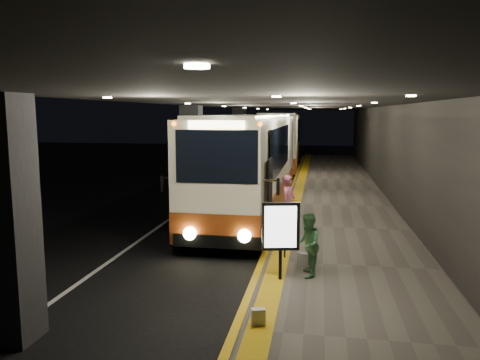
% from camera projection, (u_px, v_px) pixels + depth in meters
% --- Properties ---
extents(ground, '(90.00, 90.00, 0.00)m').
position_uv_depth(ground, '(204.00, 233.00, 16.04)').
color(ground, black).
extents(lane_line_white, '(0.12, 50.00, 0.01)m').
position_uv_depth(lane_line_white, '(192.00, 203.00, 21.22)').
color(lane_line_white, silver).
rests_on(lane_line_white, ground).
extents(kerb_stripe_yellow, '(0.18, 50.00, 0.01)m').
position_uv_depth(kerb_stripe_yellow, '(283.00, 206.00, 20.53)').
color(kerb_stripe_yellow, gold).
rests_on(kerb_stripe_yellow, ground).
extents(sidewalk, '(4.50, 50.00, 0.15)m').
position_uv_depth(sidewalk, '(339.00, 207.00, 20.12)').
color(sidewalk, '#514C44').
rests_on(sidewalk, ground).
extents(tactile_strip, '(0.50, 50.00, 0.01)m').
position_uv_depth(tactile_strip, '(295.00, 203.00, 20.42)').
color(tactile_strip, gold).
rests_on(tactile_strip, sidewalk).
extents(terminal_wall, '(0.10, 50.00, 6.00)m').
position_uv_depth(terminal_wall, '(397.00, 139.00, 19.33)').
color(terminal_wall, black).
rests_on(terminal_wall, ground).
extents(support_columns, '(0.80, 24.80, 4.40)m').
position_uv_depth(support_columns, '(192.00, 157.00, 19.88)').
color(support_columns, black).
rests_on(support_columns, ground).
extents(canopy, '(9.00, 50.00, 0.40)m').
position_uv_depth(canopy, '(288.00, 100.00, 19.85)').
color(canopy, black).
rests_on(canopy, support_columns).
extents(coach_main, '(2.74, 12.50, 3.88)m').
position_uv_depth(coach_main, '(250.00, 169.00, 18.63)').
color(coach_main, beige).
rests_on(coach_main, ground).
extents(coach_second, '(2.97, 12.65, 3.96)m').
position_uv_depth(coach_second, '(280.00, 143.00, 34.06)').
color(coach_second, beige).
rests_on(coach_second, ground).
extents(passenger_boarding, '(0.67, 0.79, 1.84)m').
position_uv_depth(passenger_boarding, '(288.00, 202.00, 15.83)').
color(passenger_boarding, '#AD5069').
rests_on(passenger_boarding, sidewalk).
extents(passenger_waiting_green, '(0.52, 0.79, 1.56)m').
position_uv_depth(passenger_waiting_green, '(307.00, 245.00, 11.20)').
color(passenger_waiting_green, '#48814D').
rests_on(passenger_waiting_green, sidewalk).
extents(bag_polka, '(0.32, 0.23, 0.36)m').
position_uv_depth(bag_polka, '(303.00, 260.00, 12.00)').
color(bag_polka, black).
rests_on(bag_polka, sidewalk).
extents(bag_plain, '(0.29, 0.22, 0.32)m').
position_uv_depth(bag_plain, '(258.00, 317.00, 8.67)').
color(bag_plain, white).
rests_on(bag_plain, sidewalk).
extents(info_sign, '(0.88, 0.28, 1.86)m').
position_uv_depth(info_sign, '(281.00, 228.00, 10.90)').
color(info_sign, black).
rests_on(info_sign, sidewalk).
extents(stanchion_post, '(0.05, 0.05, 1.20)m').
position_uv_depth(stanchion_post, '(285.00, 236.00, 12.67)').
color(stanchion_post, black).
rests_on(stanchion_post, sidewalk).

